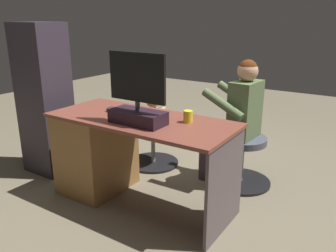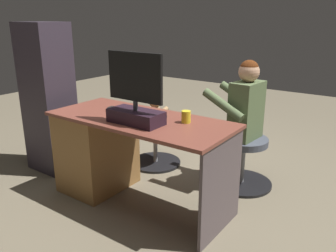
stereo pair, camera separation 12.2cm
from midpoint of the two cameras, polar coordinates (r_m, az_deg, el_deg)
ground_plane at (r=3.27m, az=-1.98°, el=-10.17°), size 10.00×10.00×0.00m
desk at (r=3.12m, az=-11.44°, el=-3.73°), size 1.53×0.66×0.75m
monitor at (r=2.58m, az=-6.39°, el=3.75°), size 0.49×0.20×0.53m
keyboard at (r=2.81m, az=-5.56°, el=1.87°), size 0.42×0.14×0.02m
computer_mouse at (r=3.00m, az=-10.56°, el=2.79°), size 0.06×0.10×0.04m
cup at (r=2.62m, az=1.99°, el=1.56°), size 0.07×0.07×0.09m
tv_remote at (r=2.80m, az=-8.38°, el=1.67°), size 0.11×0.15×0.02m
office_chair_teddy at (r=3.67m, az=-3.43°, el=-2.47°), size 0.54×0.54×0.46m
teddy_bear at (r=3.58m, az=-3.42°, el=2.71°), size 0.22×0.22×0.31m
visitor_chair at (r=3.31m, az=11.02°, el=-5.14°), size 0.57×0.57×0.46m
person at (r=3.20m, az=10.11°, el=2.23°), size 0.51×0.51×1.17m
equipment_rack at (r=3.64m, az=-20.57°, el=4.03°), size 0.44×0.36×1.47m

